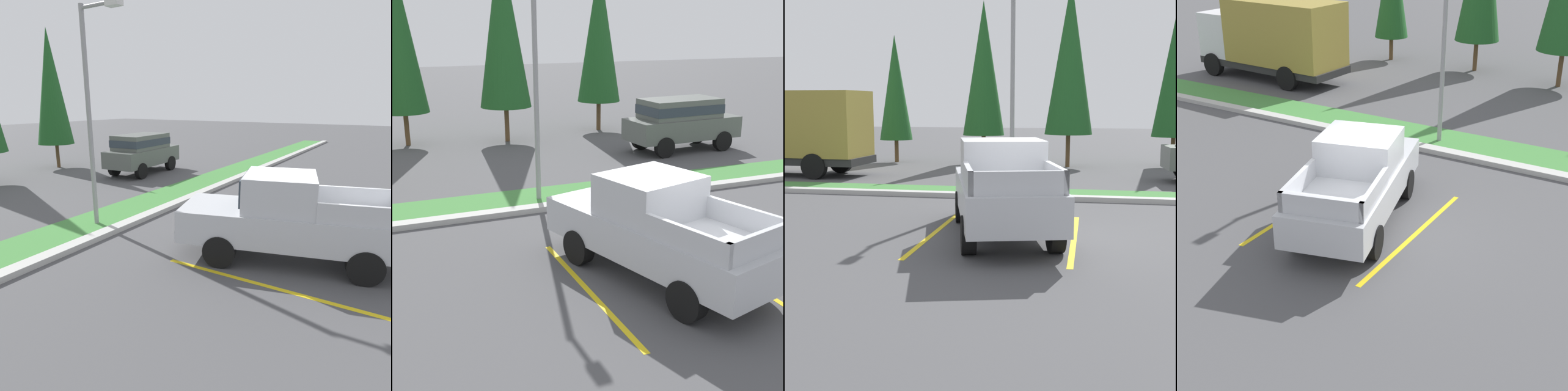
# 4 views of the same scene
# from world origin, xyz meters

# --- Properties ---
(ground_plane) EXTENTS (120.00, 120.00, 0.00)m
(ground_plane) POSITION_xyz_m (0.00, 0.00, 0.00)
(ground_plane) COLOR #4C4C4F
(parking_line_near) EXTENTS (0.12, 4.80, 0.01)m
(parking_line_near) POSITION_xyz_m (-2.12, -0.00, 0.00)
(parking_line_near) COLOR yellow
(parking_line_near) RESTS_ON ground
(parking_line_far) EXTENTS (0.12, 4.80, 0.01)m
(parking_line_far) POSITION_xyz_m (0.98, -0.00, 0.00)
(parking_line_far) COLOR yellow
(parking_line_far) RESTS_ON ground
(curb_strip) EXTENTS (56.00, 0.40, 0.15)m
(curb_strip) POSITION_xyz_m (0.00, 5.00, 0.07)
(curb_strip) COLOR #B2B2AD
(curb_strip) RESTS_ON ground
(grass_median) EXTENTS (56.00, 1.80, 0.06)m
(grass_median) POSITION_xyz_m (0.00, 6.10, 0.03)
(grass_median) COLOR #42843D
(grass_median) RESTS_ON ground
(pickup_truck_main) EXTENTS (3.20, 5.53, 2.10)m
(pickup_truck_main) POSITION_xyz_m (-0.58, 0.05, 1.04)
(pickup_truck_main) COLOR black
(pickup_truck_main) RESTS_ON ground
(cargo_truck_distant) EXTENTS (6.92, 2.80, 3.40)m
(cargo_truck_distant) POSITION_xyz_m (-10.81, 9.42, 1.85)
(cargo_truck_distant) COLOR black
(cargo_truck_distant) RESTS_ON ground
(street_light) EXTENTS (0.24, 1.49, 6.29)m
(street_light) POSITION_xyz_m (-1.18, 5.73, 3.69)
(street_light) COLOR gray
(street_light) RESTS_ON ground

